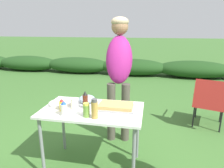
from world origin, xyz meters
TOP-DOWN VIEW (x-y plane):
  - ground_plane at (0.00, 0.00)m, footprint 60.00×60.00m
  - shrub_hedge at (0.00, 4.84)m, footprint 14.40×0.90m
  - folding_table at (0.00, 0.00)m, footprint 1.10×0.64m
  - food_tray at (0.25, 0.06)m, footprint 0.41×0.26m
  - plate_stack at (-0.40, 0.05)m, footprint 0.25×0.25m
  - mixing_bowl at (-0.12, 0.18)m, footprint 0.19×0.19m
  - paper_cup_stack at (-0.19, -0.02)m, footprint 0.08×0.08m
  - bbq_sauce_bottle at (-0.08, -0.00)m, footprint 0.06×0.06m
  - spice_jar at (0.09, -0.21)m, footprint 0.07×0.07m
  - mayo_bottle at (-0.23, -0.21)m, footprint 0.07×0.07m
  - relish_jar at (-0.00, -0.20)m, footprint 0.07×0.07m
  - mustard_bottle at (-0.30, -0.11)m, footprint 0.06×0.06m
  - standing_person_with_beanie at (0.17, 0.78)m, footprint 0.42×0.54m
  - camp_chair_green_behind_table at (1.56, 1.30)m, footprint 0.62×0.70m

SIDE VIEW (x-z plane):
  - ground_plane at x=0.00m, z-range 0.00..0.00m
  - shrub_hedge at x=0.00m, z-range 0.00..0.56m
  - camp_chair_green_behind_table at x=1.56m, z-range 0.05..0.88m
  - folding_table at x=0.00m, z-range 0.29..1.03m
  - plate_stack at x=-0.40m, z-range 0.74..0.77m
  - food_tray at x=0.25m, z-range 0.74..0.79m
  - mixing_bowl at x=-0.12m, z-range 0.74..0.83m
  - paper_cup_stack at x=-0.19m, z-range 0.74..0.86m
  - mustard_bottle at x=-0.30m, z-range 0.74..0.87m
  - relish_jar at x=0.00m, z-range 0.74..0.88m
  - mayo_bottle at x=-0.23m, z-range 0.74..0.89m
  - bbq_sauce_bottle at x=-0.08m, z-range 0.73..0.94m
  - spice_jar at x=0.09m, z-range 0.74..0.94m
  - standing_person_with_beanie at x=0.17m, z-range 0.23..1.98m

